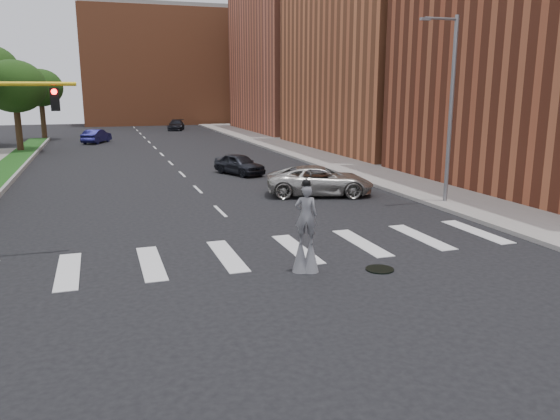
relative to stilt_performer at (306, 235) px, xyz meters
name	(u,v)px	position (x,y,z in m)	size (l,w,h in m)	color
ground_plane	(271,261)	(-0.70, 1.39, -1.21)	(160.00, 160.00, 0.00)	black
median_curb	(12,180)	(-11.15, 21.39, -1.07)	(0.20, 60.00, 0.28)	gray
sidewalk_right	(324,157)	(11.80, 26.39, -1.12)	(5.00, 90.00, 0.18)	gray
manhole	(380,269)	(2.30, -0.61, -1.19)	(0.90, 0.90, 0.04)	black
building_mid	(400,18)	(21.30, 31.39, 10.79)	(16.00, 22.00, 24.00)	#B05D37
building_far	(306,55)	(21.30, 55.39, 8.79)	(16.00, 22.00, 20.00)	#B75D43
building_backdrop	(164,68)	(5.30, 79.39, 7.79)	(26.00, 14.00, 18.00)	#B05D37
streetlight	(450,105)	(10.21, 7.39, 3.69)	(2.05, 0.20, 9.00)	slate
stilt_performer	(306,235)	(0.00, 0.00, 0.00)	(0.82, 0.66, 2.96)	#332214
suv_crossing	(320,181)	(5.29, 11.60, -0.41)	(2.64, 5.72, 1.59)	#B0ADA6
car_near	(239,164)	(2.96, 20.09, -0.51)	(1.65, 4.09, 1.39)	black
car_mid	(96,136)	(-6.06, 46.04, -0.48)	(1.55, 4.43, 1.46)	#15154B
car_far	(176,125)	(4.56, 62.08, -0.50)	(1.98, 4.88, 1.42)	black
tree_6	(14,87)	(-12.61, 38.74, 4.62)	(5.41, 5.41, 8.16)	#332214
tree_7	(40,88)	(-11.63, 51.94, 4.50)	(4.85, 4.85, 7.82)	#332214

